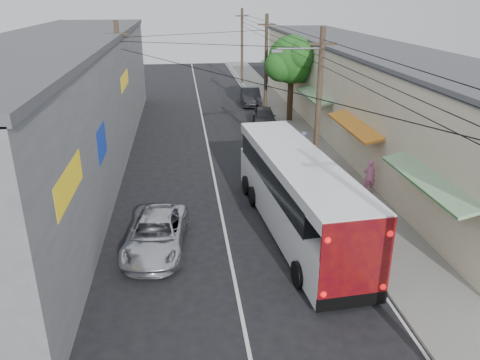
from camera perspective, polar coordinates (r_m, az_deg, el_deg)
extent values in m
cube|color=slate|center=(31.90, 7.87, 4.50)|extent=(3.00, 80.00, 0.12)
cube|color=beige|center=(34.43, 14.66, 10.33)|extent=(6.00, 40.00, 6.00)
cube|color=#4C4C51|center=(33.98, 15.17, 15.45)|extent=(6.20, 40.00, 0.30)
cube|color=#197120|center=(19.12, 22.35, 0.10)|extent=(1.39, 6.00, 0.46)
cube|color=#C74F17|center=(26.00, 14.08, 6.59)|extent=(1.39, 6.00, 0.46)
cube|color=#197120|center=(33.38, 9.28, 10.23)|extent=(1.39, 6.00, 0.46)
cube|color=#C74F17|center=(41.00, 6.18, 12.51)|extent=(1.39, 6.00, 0.46)
cube|color=#197120|center=(48.74, 4.03, 14.04)|extent=(1.39, 6.00, 0.46)
cube|color=gray|center=(28.89, -21.10, 8.50)|extent=(7.00, 36.00, 7.00)
cube|color=#4C4C51|center=(28.37, -22.11, 15.57)|extent=(7.20, 36.00, 0.30)
cube|color=yellow|center=(14.81, -20.28, -0.31)|extent=(0.12, 3.50, 1.00)
cube|color=#1433A5|center=(20.57, -16.65, 4.39)|extent=(0.12, 2.20, 1.40)
cube|color=yellow|center=(30.02, -13.99, 11.71)|extent=(0.12, 4.00, 0.90)
cylinder|color=#473828|center=(24.02, 9.51, 8.43)|extent=(0.28, 0.28, 8.00)
cube|color=#473828|center=(23.51, 10.01, 16.03)|extent=(1.40, 0.12, 0.12)
cylinder|color=#473828|center=(38.40, 3.19, 13.63)|extent=(0.28, 0.28, 8.00)
cube|color=#473828|center=(38.08, 3.29, 18.40)|extent=(1.40, 0.12, 0.12)
cylinder|color=#473828|center=(53.12, 0.25, 15.93)|extent=(0.28, 0.28, 8.00)
cube|color=#473828|center=(52.89, 0.26, 19.38)|extent=(1.40, 0.12, 0.12)
cylinder|color=#473828|center=(30.13, -14.19, 10.76)|extent=(0.28, 0.28, 8.00)
cube|color=#473828|center=(29.72, -14.78, 16.81)|extent=(1.40, 0.12, 0.12)
cylinder|color=#59595E|center=(23.23, 7.28, 15.62)|extent=(2.20, 0.10, 0.10)
cube|color=#59595E|center=(23.00, 4.51, 15.41)|extent=(0.50, 0.18, 0.12)
cylinder|color=#3F2B19|center=(37.13, 6.14, 10.13)|extent=(0.44, 0.44, 4.00)
sphere|color=#165015|center=(36.67, 6.32, 14.41)|extent=(3.60, 3.60, 3.60)
sphere|color=#165015|center=(37.57, 7.60, 13.61)|extent=(2.60, 2.60, 2.60)
sphere|color=#165015|center=(36.14, 5.01, 13.71)|extent=(2.40, 2.40, 2.40)
sphere|color=#165015|center=(35.75, 7.36, 14.83)|extent=(2.20, 2.20, 2.20)
sphere|color=#165015|center=(37.45, 5.55, 14.90)|extent=(2.00, 2.00, 2.00)
cube|color=white|center=(19.81, 6.86, -3.30)|extent=(3.28, 11.48, 1.79)
cube|color=black|center=(19.71, 6.61, 0.76)|extent=(3.14, 9.60, 0.94)
cube|color=white|center=(19.06, 7.13, 2.11)|extent=(3.28, 11.48, 0.47)
cube|color=maroon|center=(14.81, 13.96, -9.56)|extent=(2.34, 0.27, 2.74)
cube|color=black|center=(15.60, 13.47, -14.16)|extent=(2.36, 0.29, 0.47)
sphere|color=red|center=(14.99, 10.12, -13.54)|extent=(0.21, 0.21, 0.21)
sphere|color=red|center=(15.75, 17.00, -12.31)|extent=(0.21, 0.21, 0.21)
sphere|color=red|center=(13.99, 10.63, -7.21)|extent=(0.21, 0.21, 0.21)
sphere|color=red|center=(14.81, 17.80, -6.23)|extent=(0.21, 0.21, 0.21)
cylinder|color=black|center=(16.48, 7.17, -11.34)|extent=(0.36, 0.96, 0.94)
cylinder|color=black|center=(17.31, 14.71, -10.18)|extent=(0.36, 0.96, 0.94)
cylinder|color=black|center=(22.24, 1.62, -1.98)|extent=(0.36, 0.96, 0.94)
cylinder|color=black|center=(22.86, 7.39, -1.48)|extent=(0.36, 0.96, 0.94)
cylinder|color=black|center=(23.50, 0.83, -0.62)|extent=(0.36, 0.96, 0.94)
cylinder|color=black|center=(24.09, 6.32, -0.18)|extent=(0.36, 0.96, 0.94)
imported|color=silver|center=(18.68, -10.20, -6.54)|extent=(2.70, 5.06, 1.35)
imported|color=#AAA9B1|center=(25.05, 5.67, 1.58)|extent=(2.85, 5.87, 1.65)
imported|color=black|center=(36.02, 2.97, 7.73)|extent=(2.05, 4.23, 1.39)
imported|color=black|center=(42.94, 1.31, 10.12)|extent=(1.78, 4.61, 1.50)
imported|color=pink|center=(24.18, 15.50, 0.49)|extent=(0.68, 0.50, 1.70)
imported|color=#919FD3|center=(28.01, 7.62, 4.13)|extent=(1.11, 1.05, 1.81)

